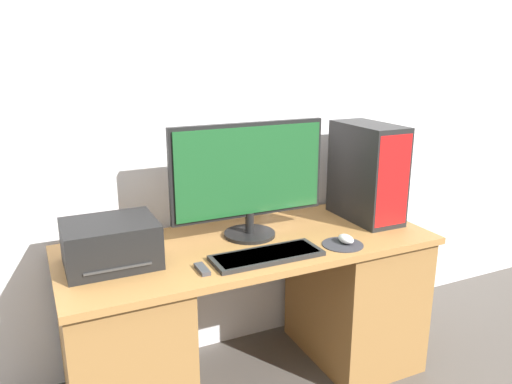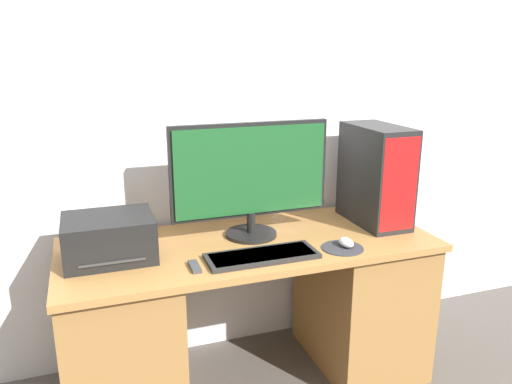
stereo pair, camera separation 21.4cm
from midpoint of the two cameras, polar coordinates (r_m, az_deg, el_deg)
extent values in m
cube|color=silver|center=(2.41, -7.24, 11.81)|extent=(6.40, 0.05, 2.70)
cube|color=olive|center=(2.20, -3.48, -6.11)|extent=(1.63, 0.66, 0.03)
cube|color=olive|center=(2.24, -17.73, -16.63)|extent=(0.46, 0.61, 0.68)
cube|color=olive|center=(2.60, 8.77, -11.25)|extent=(0.46, 0.61, 0.68)
cylinder|color=black|center=(2.26, -3.45, -4.86)|extent=(0.23, 0.23, 0.02)
cylinder|color=black|center=(2.24, -3.47, -3.55)|extent=(0.04, 0.04, 0.09)
cube|color=black|center=(2.18, -3.66, 2.48)|extent=(0.72, 0.03, 0.42)
cube|color=#194C23|center=(2.17, -3.49, 2.39)|extent=(0.68, 0.01, 0.39)
cube|color=black|center=(2.03, -1.78, -7.34)|extent=(0.46, 0.17, 0.02)
cube|color=#424242|center=(2.03, -1.78, -7.20)|extent=(0.42, 0.14, 0.01)
cylinder|color=#2D2D33|center=(2.17, 7.11, -6.04)|extent=(0.18, 0.18, 0.00)
ellipsoid|color=silver|center=(2.18, 7.50, -5.39)|extent=(0.05, 0.09, 0.04)
cube|color=black|center=(2.47, 10.15, 2.23)|extent=(0.20, 0.39, 0.47)
cube|color=red|center=(2.32, 12.87, 1.19)|extent=(0.18, 0.01, 0.43)
cube|color=black|center=(2.05, -19.20, -5.61)|extent=(0.35, 0.28, 0.18)
cube|color=#333333|center=(1.99, -18.78, -7.73)|extent=(0.25, 0.13, 0.01)
cube|color=#38383D|center=(1.94, -9.36, -8.76)|extent=(0.03, 0.10, 0.02)
camera|label=1|loc=(0.11, -92.86, -0.82)|focal=35.00mm
camera|label=2|loc=(0.11, 87.14, 0.82)|focal=35.00mm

